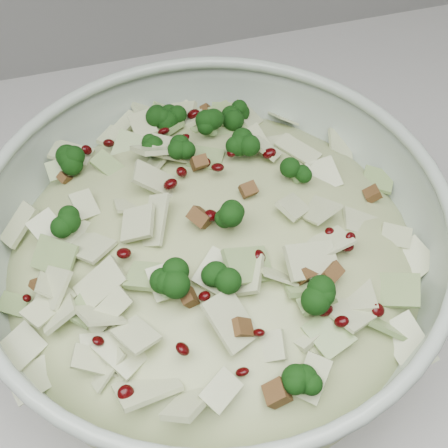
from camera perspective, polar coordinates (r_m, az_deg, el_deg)
The scene contains 3 objects.
counter at distance 1.02m, azimuth -15.92°, elevation -18.61°, with size 3.60×0.60×0.90m, color #B1B1AC.
mixing_bowl at distance 0.49m, azimuth -0.96°, elevation -3.62°, with size 0.46×0.46×0.14m.
salad at distance 0.48m, azimuth -1.00°, elevation -2.08°, with size 0.46×0.46×0.14m.
Camera 1 is at (0.17, 1.33, 1.38)m, focal length 50.00 mm.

